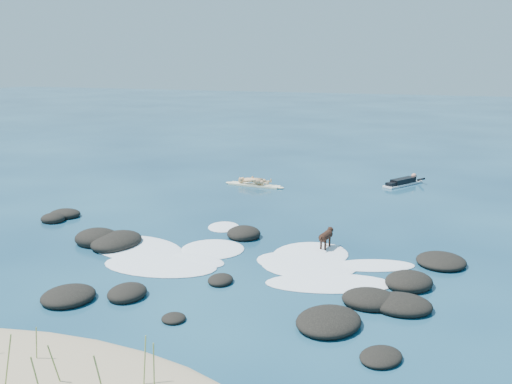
% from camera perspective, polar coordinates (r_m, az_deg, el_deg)
% --- Properties ---
extents(ground, '(160.00, 160.00, 0.00)m').
position_cam_1_polar(ground, '(17.16, -3.64, -5.88)').
color(ground, '#0A2642').
rests_on(ground, ground).
extents(dune_grass, '(4.23, 1.89, 1.24)m').
position_cam_1_polar(dune_grass, '(10.25, -20.86, -16.71)').
color(dune_grass, '#859D4C').
rests_on(dune_grass, ground).
extents(reef_rocks, '(14.51, 7.38, 0.60)m').
position_cam_1_polar(reef_rocks, '(15.76, -3.62, -7.22)').
color(reef_rocks, black).
rests_on(reef_rocks, ground).
extents(breaking_foam, '(10.07, 5.90, 0.12)m').
position_cam_1_polar(breaking_foam, '(16.43, -0.71, -6.70)').
color(breaking_foam, white).
rests_on(breaking_foam, ground).
extents(standing_surfer_rig, '(2.88, 0.64, 1.64)m').
position_cam_1_polar(standing_surfer_rig, '(25.54, -0.17, 2.01)').
color(standing_surfer_rig, '#F8F2C7').
rests_on(standing_surfer_rig, ground).
extents(paddling_surfer_rig, '(1.73, 2.36, 0.44)m').
position_cam_1_polar(paddling_surfer_rig, '(26.72, 14.54, 0.99)').
color(paddling_surfer_rig, white).
rests_on(paddling_surfer_rig, ground).
extents(dog, '(0.35, 1.02, 0.64)m').
position_cam_1_polar(dog, '(17.25, 7.04, -4.36)').
color(dog, black).
rests_on(dog, ground).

